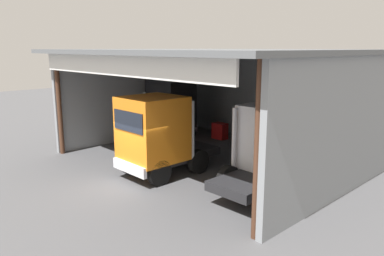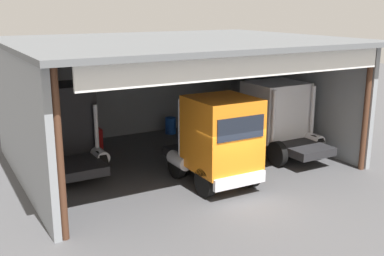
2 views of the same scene
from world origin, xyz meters
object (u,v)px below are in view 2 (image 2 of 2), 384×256
object	(u,v)px
truck_orange_right_bay	(218,140)
truck_white_center_left_bay	(279,117)
truck_black_center_bay	(65,127)
tool_cart	(92,139)
oil_drum	(171,126)

from	to	relation	value
truck_orange_right_bay	truck_white_center_left_bay	bearing A→B (deg)	-156.30
truck_black_center_bay	tool_cart	size ratio (longest dim) A/B	4.38
truck_white_center_left_bay	tool_cart	size ratio (longest dim) A/B	4.39
truck_orange_right_bay	truck_white_center_left_bay	world-z (taller)	truck_orange_right_bay
truck_white_center_left_bay	tool_cart	distance (m)	9.17
truck_black_center_bay	oil_drum	size ratio (longest dim) A/B	4.81
truck_orange_right_bay	oil_drum	world-z (taller)	truck_orange_right_bay
truck_orange_right_bay	truck_white_center_left_bay	size ratio (longest dim) A/B	1.09
tool_cart	oil_drum	bearing A→B (deg)	8.64
truck_black_center_bay	truck_white_center_left_bay	size ratio (longest dim) A/B	1.00
truck_orange_right_bay	oil_drum	size ratio (longest dim) A/B	5.26
truck_orange_right_bay	oil_drum	xyz separation A→B (m)	(1.95, 7.91, -1.43)
truck_black_center_bay	oil_drum	distance (m)	7.58
truck_orange_right_bay	oil_drum	bearing A→B (deg)	-103.69
oil_drum	tool_cart	world-z (taller)	tool_cart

